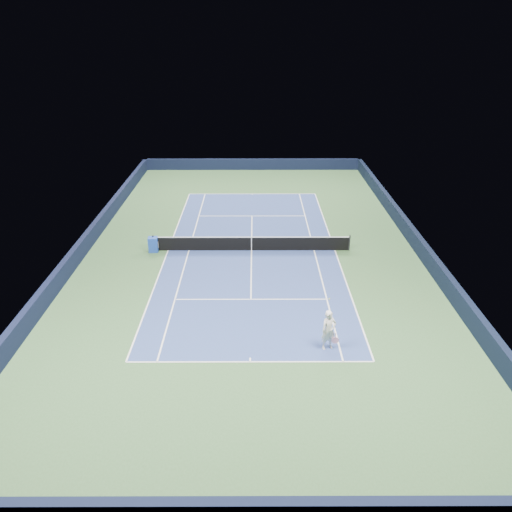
{
  "coord_description": "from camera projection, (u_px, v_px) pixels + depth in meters",
  "views": [
    {
      "loc": [
        0.21,
        -29.81,
        13.6
      ],
      "look_at": [
        0.29,
        -3.0,
        1.0
      ],
      "focal_mm": 35.0,
      "sensor_mm": 36.0,
      "label": 1
    }
  ],
  "objects": [
    {
      "name": "sideline_doubles_left",
      "position": [
        168.0,
        250.0,
        32.74
      ],
      "size": [
        0.08,
        23.77,
        0.0
      ],
      "primitive_type": "cube",
      "color": "white",
      "rests_on": "ground"
    },
    {
      "name": "baseline_near",
      "position": [
        250.0,
        362.0,
        22.0
      ],
      "size": [
        10.97,
        0.08,
        0.0
      ],
      "primitive_type": "cube",
      "color": "white",
      "rests_on": "ground"
    },
    {
      "name": "sideline_doubles_right",
      "position": [
        335.0,
        250.0,
        32.77
      ],
      "size": [
        0.08,
        23.77,
        0.0
      ],
      "primitive_type": "cube",
      "color": "white",
      "rests_on": "ground"
    },
    {
      "name": "sponsor_cube",
      "position": [
        153.0,
        244.0,
        32.41
      ],
      "size": [
        0.64,
        0.59,
        0.98
      ],
      "color": "#1B3FA6",
      "rests_on": "ground"
    },
    {
      "name": "center_mark_far",
      "position": [
        252.0,
        194.0,
        43.38
      ],
      "size": [
        0.08,
        0.3,
        0.0
      ],
      "primitive_type": "cube",
      "color": "white",
      "rests_on": "ground"
    },
    {
      "name": "wall_far",
      "position": [
        253.0,
        164.0,
        50.47
      ],
      "size": [
        22.0,
        0.35,
        1.1
      ],
      "primitive_type": "cube",
      "color": "black",
      "rests_on": "ground"
    },
    {
      "name": "center_mark_near",
      "position": [
        250.0,
        360.0,
        22.14
      ],
      "size": [
        0.08,
        0.3,
        0.0
      ],
      "primitive_type": "cube",
      "color": "white",
      "rests_on": "ground"
    },
    {
      "name": "tennis_net",
      "position": [
        251.0,
        243.0,
        32.54
      ],
      "size": [
        12.9,
        0.1,
        1.07
      ],
      "color": "black",
      "rests_on": "ground"
    },
    {
      "name": "center_service_line",
      "position": [
        252.0,
        250.0,
        32.76
      ],
      "size": [
        0.08,
        12.8,
        0.0
      ],
      "primitive_type": "cube",
      "color": "white",
      "rests_on": "ground"
    },
    {
      "name": "sideline_singles_right",
      "position": [
        314.0,
        250.0,
        32.77
      ],
      "size": [
        0.08,
        23.77,
        0.0
      ],
      "primitive_type": "cube",
      "color": "white",
      "rests_on": "ground"
    },
    {
      "name": "court_surface",
      "position": [
        252.0,
        250.0,
        32.76
      ],
      "size": [
        10.97,
        23.77,
        0.01
      ],
      "primitive_type": "cube",
      "color": "navy",
      "rests_on": "ground"
    },
    {
      "name": "service_line_near",
      "position": [
        251.0,
        299.0,
        26.96
      ],
      "size": [
        8.23,
        0.08,
        0.0
      ],
      "primitive_type": "cube",
      "color": "white",
      "rests_on": "ground"
    },
    {
      "name": "service_line_far",
      "position": [
        252.0,
        216.0,
        38.55
      ],
      "size": [
        8.23,
        0.08,
        0.0
      ],
      "primitive_type": "cube",
      "color": "white",
      "rests_on": "ground"
    },
    {
      "name": "baseline_far",
      "position": [
        252.0,
        194.0,
        43.51
      ],
      "size": [
        10.97,
        0.08,
        0.0
      ],
      "primitive_type": "cube",
      "color": "white",
      "rests_on": "ground"
    },
    {
      "name": "sideline_singles_left",
      "position": [
        189.0,
        250.0,
        32.74
      ],
      "size": [
        0.08,
        23.77,
        0.0
      ],
      "primitive_type": "cube",
      "color": "white",
      "rests_on": "ground"
    },
    {
      "name": "wall_right",
      "position": [
        417.0,
        243.0,
        32.55
      ],
      "size": [
        0.35,
        40.0,
        1.1
      ],
      "primitive_type": "cube",
      "color": "black",
      "rests_on": "ground"
    },
    {
      "name": "ground",
      "position": [
        252.0,
        250.0,
        32.76
      ],
      "size": [
        40.0,
        40.0,
        0.0
      ],
      "primitive_type": "plane",
      "color": "#33572F",
      "rests_on": "ground"
    },
    {
      "name": "tennis_player",
      "position": [
        329.0,
        330.0,
        22.54
      ],
      "size": [
        0.91,
        1.38,
        2.05
      ],
      "color": "silver",
      "rests_on": "ground"
    },
    {
      "name": "wall_left",
      "position": [
        86.0,
        243.0,
        32.5
      ],
      "size": [
        0.35,
        40.0,
        1.1
      ],
      "primitive_type": "cube",
      "color": "#101632",
      "rests_on": "ground"
    }
  ]
}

